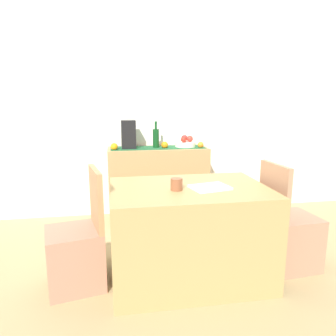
# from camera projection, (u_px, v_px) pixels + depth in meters

# --- Properties ---
(ground_plane) EXTENTS (6.40, 6.40, 0.02)m
(ground_plane) POSITION_uv_depth(u_px,v_px,m) (176.00, 252.00, 3.02)
(ground_plane) COLOR tan
(ground_plane) RESTS_ON ground
(room_wall_rear) EXTENTS (6.40, 0.06, 2.70)m
(room_wall_rear) POSITION_uv_depth(u_px,v_px,m) (158.00, 104.00, 3.88)
(room_wall_rear) COLOR silver
(room_wall_rear) RESTS_ON ground
(sideboard_console) EXTENTS (1.15, 0.42, 0.85)m
(sideboard_console) POSITION_uv_depth(u_px,v_px,m) (158.00, 183.00, 3.81)
(sideboard_console) COLOR tan
(sideboard_console) RESTS_ON ground
(table_runner) EXTENTS (1.08, 0.32, 0.01)m
(table_runner) POSITION_uv_depth(u_px,v_px,m) (158.00, 148.00, 3.72)
(table_runner) COLOR #1F5731
(table_runner) RESTS_ON sideboard_console
(fruit_bowl) EXTENTS (0.24, 0.24, 0.06)m
(fruit_bowl) POSITION_uv_depth(u_px,v_px,m) (185.00, 144.00, 3.77)
(fruit_bowl) COLOR white
(fruit_bowl) RESTS_ON table_runner
(apple_rear) EXTENTS (0.08, 0.08, 0.08)m
(apple_rear) POSITION_uv_depth(u_px,v_px,m) (184.00, 138.00, 3.82)
(apple_rear) COLOR red
(apple_rear) RESTS_ON fruit_bowl
(apple_front) EXTENTS (0.07, 0.07, 0.07)m
(apple_front) POSITION_uv_depth(u_px,v_px,m) (184.00, 140.00, 3.72)
(apple_front) COLOR #B4281C
(apple_front) RESTS_ON fruit_bowl
(apple_center) EXTENTS (0.07, 0.07, 0.07)m
(apple_center) POSITION_uv_depth(u_px,v_px,m) (190.00, 139.00, 3.77)
(apple_center) COLOR red
(apple_center) RESTS_ON fruit_bowl
(wine_bottle) EXTENTS (0.07, 0.07, 0.31)m
(wine_bottle) POSITION_uv_depth(u_px,v_px,m) (156.00, 138.00, 3.70)
(wine_bottle) COLOR #10411B
(wine_bottle) RESTS_ON sideboard_console
(coffee_maker) EXTENTS (0.16, 0.18, 0.32)m
(coffee_maker) POSITION_uv_depth(u_px,v_px,m) (128.00, 134.00, 3.64)
(coffee_maker) COLOR black
(coffee_maker) RESTS_ON sideboard_console
(orange_loose_mid) EXTENTS (0.07, 0.07, 0.07)m
(orange_loose_mid) POSITION_uv_depth(u_px,v_px,m) (201.00, 145.00, 3.71)
(orange_loose_mid) COLOR orange
(orange_loose_mid) RESTS_ON sideboard_console
(orange_loose_far) EXTENTS (0.08, 0.08, 0.08)m
(orange_loose_far) POSITION_uv_depth(u_px,v_px,m) (114.00, 147.00, 3.54)
(orange_loose_far) COLOR orange
(orange_loose_far) RESTS_ON sideboard_console
(orange_loose_near_bowl) EXTENTS (0.08, 0.08, 0.08)m
(orange_loose_near_bowl) POSITION_uv_depth(u_px,v_px,m) (165.00, 145.00, 3.68)
(orange_loose_near_bowl) COLOR orange
(orange_loose_near_bowl) RESTS_ON sideboard_console
(dining_table) EXTENTS (1.20, 0.85, 0.74)m
(dining_table) POSITION_uv_depth(u_px,v_px,m) (189.00, 232.00, 2.54)
(dining_table) COLOR tan
(dining_table) RESTS_ON ground
(open_book) EXTENTS (0.32, 0.27, 0.02)m
(open_book) POSITION_uv_depth(u_px,v_px,m) (210.00, 187.00, 2.42)
(open_book) COLOR white
(open_book) RESTS_ON dining_table
(coffee_cup) EXTENTS (0.09, 0.09, 0.09)m
(coffee_cup) POSITION_uv_depth(u_px,v_px,m) (176.00, 184.00, 2.37)
(coffee_cup) COLOR brown
(coffee_cup) RESTS_ON dining_table
(chair_near_window) EXTENTS (0.47, 0.47, 0.90)m
(chair_near_window) POSITION_uv_depth(u_px,v_px,m) (77.00, 253.00, 2.42)
(chair_near_window) COLOR tan
(chair_near_window) RESTS_ON ground
(chair_by_corner) EXTENTS (0.43, 0.43, 0.90)m
(chair_by_corner) POSITION_uv_depth(u_px,v_px,m) (288.00, 237.00, 2.70)
(chair_by_corner) COLOR tan
(chair_by_corner) RESTS_ON ground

